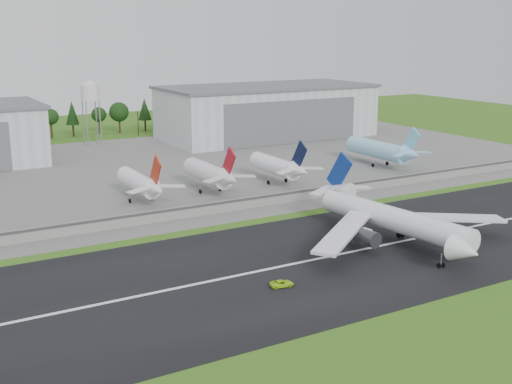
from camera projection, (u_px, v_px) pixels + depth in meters
ground at (360, 270)px, 137.83m from camera, size 600.00×600.00×0.00m
runway at (332, 256)px, 146.23m from camera, size 320.00×60.00×0.10m
runway_centerline at (332, 256)px, 146.21m from camera, size 220.00×1.00×0.02m
apron at (156, 169)px, 238.80m from camera, size 320.00×150.00×0.10m
blast_fence at (239, 204)px, 183.66m from camera, size 240.00×0.61×3.50m
hangar_east at (267, 111)px, 309.81m from camera, size 102.00×47.00×25.20m
water_tower at (90, 91)px, 285.17m from camera, size 8.40×8.40×29.40m
utility_poles at (95, 140)px, 306.13m from camera, size 230.00×3.00×12.00m
treeline at (86, 135)px, 318.76m from camera, size 320.00×16.00×22.00m
main_airliner at (394, 225)px, 153.33m from camera, size 56.89×59.26×18.17m
ground_vehicle at (282, 283)px, 128.32m from camera, size 5.17×3.03×1.35m
parked_jet_red_a at (142, 183)px, 190.59m from camera, size 7.36×31.29×16.54m
parked_jet_red_b at (212, 174)px, 201.75m from camera, size 7.36×31.29×16.89m
parked_jet_navy at (280, 166)px, 213.90m from camera, size 7.36×31.29×16.70m
parked_jet_skyblue at (383, 150)px, 241.87m from camera, size 7.36×37.29×17.09m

